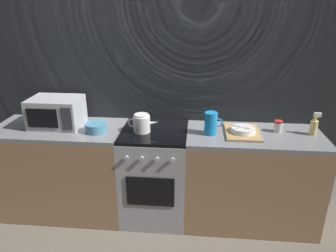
{
  "coord_description": "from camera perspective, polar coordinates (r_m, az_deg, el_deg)",
  "views": [
    {
      "loc": [
        0.37,
        -2.62,
        1.99
      ],
      "look_at": [
        0.13,
        0.0,
        0.95
      ],
      "focal_mm": 33.82,
      "sensor_mm": 36.0,
      "label": 1
    }
  ],
  "objects": [
    {
      "name": "ground_plane",
      "position": [
        3.31,
        -2.26,
        -15.39
      ],
      "size": [
        8.0,
        8.0,
        0.0
      ],
      "primitive_type": "plane",
      "color": "#6B6054"
    },
    {
      "name": "back_wall",
      "position": [
        3.07,
        -1.8,
        6.64
      ],
      "size": [
        3.6,
        0.05,
        2.4
      ],
      "color": "gray",
      "rests_on": "ground_plane"
    },
    {
      "name": "counter_left",
      "position": [
        3.29,
        -18.23,
        -7.5
      ],
      "size": [
        1.2,
        0.6,
        0.9
      ],
      "color": "#997251",
      "rests_on": "ground_plane"
    },
    {
      "name": "stove_unit",
      "position": [
        3.06,
        -2.38,
        -8.67
      ],
      "size": [
        0.6,
        0.63,
        0.9
      ],
      "color": "#9E9EA3",
      "rests_on": "ground_plane"
    },
    {
      "name": "counter_right",
      "position": [
        3.09,
        14.65,
        -9.16
      ],
      "size": [
        1.2,
        0.6,
        0.9
      ],
      "color": "#997251",
      "rests_on": "ground_plane"
    },
    {
      "name": "microwave",
      "position": [
        3.1,
        -19.47,
        2.37
      ],
      "size": [
        0.46,
        0.35,
        0.27
      ],
      "color": "#B2B2B7",
      "rests_on": "counter_left"
    },
    {
      "name": "kettle",
      "position": [
        2.82,
        -4.74,
        0.5
      ],
      "size": [
        0.28,
        0.15,
        0.17
      ],
      "color": "white",
      "rests_on": "stove_unit"
    },
    {
      "name": "mixing_bowl",
      "position": [
        2.9,
        -12.8,
        -0.24
      ],
      "size": [
        0.2,
        0.2,
        0.08
      ],
      "primitive_type": "cylinder",
      "color": "teal",
      "rests_on": "counter_left"
    },
    {
      "name": "pitcher",
      "position": [
        2.78,
        7.77,
        0.48
      ],
      "size": [
        0.16,
        0.11,
        0.2
      ],
      "color": "#198CD8",
      "rests_on": "counter_right"
    },
    {
      "name": "dish_pile",
      "position": [
        2.87,
        13.32,
        -0.9
      ],
      "size": [
        0.3,
        0.4,
        0.07
      ],
      "color": "tan",
      "rests_on": "counter_right"
    },
    {
      "name": "spice_jar",
      "position": [
        2.99,
        19.23,
        -0.06
      ],
      "size": [
        0.08,
        0.08,
        0.1
      ],
      "color": "silver",
      "rests_on": "counter_right"
    },
    {
      "name": "spray_bottle",
      "position": [
        3.03,
        24.82,
        -0.02
      ],
      "size": [
        0.08,
        0.06,
        0.2
      ],
      "color": "#E5CC72",
      "rests_on": "counter_right"
    }
  ]
}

